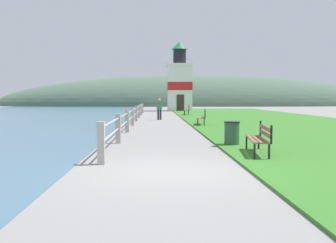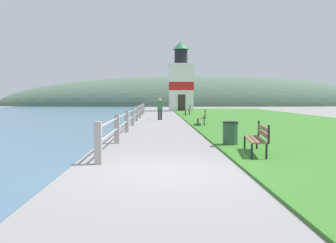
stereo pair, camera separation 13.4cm
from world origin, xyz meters
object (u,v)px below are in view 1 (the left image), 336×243
Objects in this scene: park_bench_midway at (202,116)px; park_bench_far at (187,110)px; park_bench_near at (260,137)px; lighthouse at (180,83)px; trash_bin at (232,134)px; person_strolling at (159,108)px.

park_bench_midway is 12.64m from park_bench_far.
park_bench_near is at bearing 95.98° from park_bench_far.
trash_bin is at bearing -90.71° from lighthouse.
lighthouse is 34.05m from trash_bin.
person_strolling is (-2.71, -18.87, -2.64)m from lighthouse.
trash_bin is (-0.38, 2.10, -0.12)m from park_bench_near.
park_bench_near is 24.06m from park_bench_far.
park_bench_near is 2.13m from trash_bin.
person_strolling reaches higher than park_bench_near.
park_bench_near and park_bench_midway have the same top height.
person_strolling is at bearing 74.89° from park_bench_far.
park_bench_near is at bearing -90.07° from lighthouse.
person_strolling is (-2.48, 5.71, 0.32)m from park_bench_midway.
park_bench_midway is at bearing -81.25° from park_bench_near.
lighthouse reaches higher than park_bench_near.
park_bench_midway is 2.26× the size of trash_bin.
park_bench_midway is (-0.20, 11.42, -0.00)m from park_bench_near.
park_bench_near is at bearing 98.14° from park_bench_midway.
park_bench_far is at bearing -90.20° from lighthouse.
trash_bin is (-0.18, -9.32, -0.12)m from park_bench_midway.
lighthouse is at bearing -82.31° from park_bench_near.
trash_bin is at bearing -166.19° from person_strolling.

